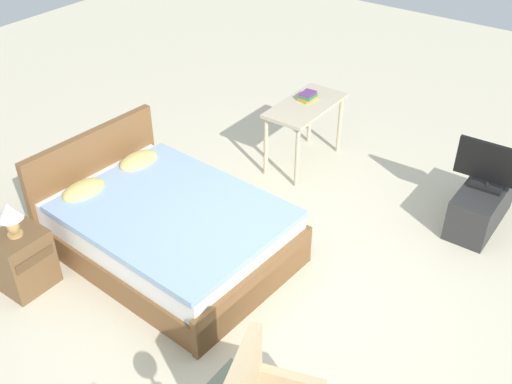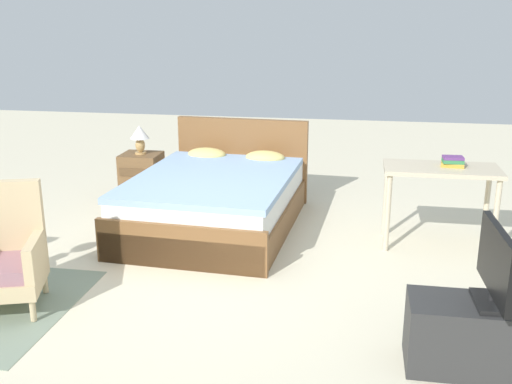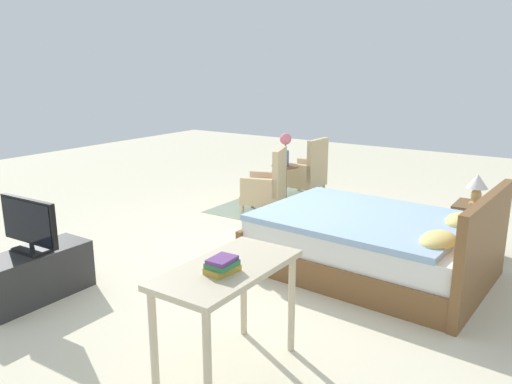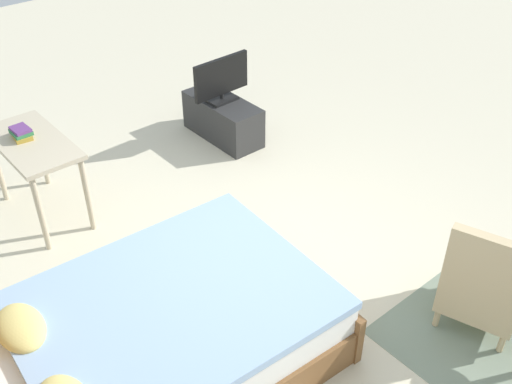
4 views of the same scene
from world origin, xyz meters
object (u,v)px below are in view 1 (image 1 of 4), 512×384
object	(u,v)px
tv_flatscreen	(491,166)
vanity_desk	(305,113)
tv_stand	(481,205)
book_stack	(308,96)
nightstand	(23,260)
bed	(166,227)
table_lamp	(10,215)

from	to	relation	value
tv_flatscreen	vanity_desk	distance (m)	2.09
tv_stand	tv_flatscreen	xyz separation A→B (m)	(0.00, 0.00, 0.47)
vanity_desk	book_stack	distance (m)	0.19
book_stack	tv_stand	bearing A→B (deg)	-90.82
nightstand	vanity_desk	xyz separation A→B (m)	(3.23, -0.88, 0.37)
bed	tv_stand	distance (m)	3.17
nightstand	tv_stand	xyz separation A→B (m)	(3.30, -2.97, -0.06)
nightstand	vanity_desk	size ratio (longest dim) A/B	0.55
table_lamp	book_stack	size ratio (longest dim) A/B	1.50
table_lamp	tv_flatscreen	world-z (taller)	tv_flatscreen
table_lamp	tv_flatscreen	xyz separation A→B (m)	(3.30, -2.97, -0.10)
bed	table_lamp	size ratio (longest dim) A/B	6.90
table_lamp	vanity_desk	distance (m)	3.35
bed	book_stack	xyz separation A→B (m)	(2.26, -0.14, 0.52)
tv_stand	nightstand	bearing A→B (deg)	138.00
nightstand	tv_stand	world-z (taller)	nightstand
table_lamp	tv_flatscreen	bearing A→B (deg)	-41.99
bed	table_lamp	world-z (taller)	bed
tv_flatscreen	book_stack	xyz separation A→B (m)	(0.03, 2.12, 0.13)
table_lamp	vanity_desk	size ratio (longest dim) A/B	0.32
table_lamp	book_stack	bearing A→B (deg)	-14.30
bed	nightstand	world-z (taller)	bed
tv_stand	vanity_desk	distance (m)	2.14
nightstand	tv_flatscreen	distance (m)	4.46
table_lamp	book_stack	xyz separation A→B (m)	(3.33, -0.85, 0.03)
vanity_desk	bed	bearing A→B (deg)	175.40
tv_stand	vanity_desk	xyz separation A→B (m)	(-0.07, 2.09, 0.43)
bed	table_lamp	distance (m)	1.38
table_lamp	vanity_desk	world-z (taller)	table_lamp
nightstand	table_lamp	world-z (taller)	table_lamp
table_lamp	book_stack	distance (m)	3.44
bed	nightstand	distance (m)	1.29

